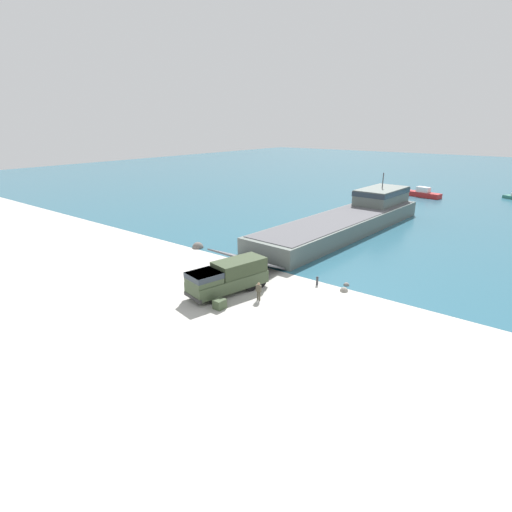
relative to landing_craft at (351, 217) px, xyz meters
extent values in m
plane|color=#B7B5AD|center=(-1.97, -27.16, -1.69)|extent=(240.00, 240.00, 0.00)
cube|color=#285B70|center=(-1.97, 69.56, -1.69)|extent=(240.00, 180.00, 0.01)
cube|color=#56605B|center=(-0.12, -2.42, -0.57)|extent=(9.08, 35.07, 2.25)
cube|color=#56565B|center=(-0.12, -2.42, 0.59)|extent=(8.42, 33.65, 0.08)
cube|color=#56605B|center=(0.48, 9.57, 1.79)|extent=(5.62, 9.97, 2.47)
cube|color=#28333D|center=(0.48, 9.57, 2.51)|extent=(5.78, 10.08, 0.74)
cylinder|color=#3F3F42|center=(0.48, 9.57, 4.23)|extent=(0.16, 0.16, 2.40)
cube|color=#56565B|center=(-1.12, -22.30, -0.48)|extent=(6.49, 5.42, 2.23)
cube|color=#3D4C33|center=(1.17, -27.73, -0.71)|extent=(4.01, 7.88, 1.12)
cube|color=#3D4C33|center=(0.64, -30.16, 0.33)|extent=(2.81, 3.00, 0.95)
cube|color=#28333D|center=(0.64, -30.16, 0.56)|extent=(2.89, 3.04, 0.47)
cube|color=#344129|center=(1.44, -26.48, 0.49)|extent=(3.33, 5.16, 1.27)
cube|color=#2D2D2D|center=(0.39, -31.33, -1.12)|extent=(2.51, 0.77, 0.32)
cylinder|color=black|center=(1.69, -30.23, -1.04)|extent=(0.61, 1.34, 1.30)
cylinder|color=black|center=(-0.34, -29.79, -1.04)|extent=(0.61, 1.34, 1.30)
cylinder|color=black|center=(2.56, -26.20, -1.04)|extent=(0.61, 1.34, 1.30)
cylinder|color=black|center=(0.54, -25.76, -1.04)|extent=(0.61, 1.34, 1.30)
cylinder|color=black|center=(2.80, -25.13, -1.04)|extent=(0.61, 1.34, 1.30)
cylinder|color=black|center=(0.77, -24.69, -1.04)|extent=(0.61, 1.34, 1.30)
cylinder|color=#4C4738|center=(4.45, -27.37, -1.30)|extent=(0.14, 0.14, 0.79)
cylinder|color=#4C4738|center=(4.27, -27.39, -1.30)|extent=(0.14, 0.14, 0.79)
cube|color=#4C4738|center=(4.36, -27.38, -0.58)|extent=(0.47, 0.30, 0.63)
sphere|color=tan|center=(4.36, -27.38, -0.16)|extent=(0.21, 0.21, 0.21)
cube|color=#B22323|center=(-0.39, 33.55, -1.21)|extent=(8.79, 3.90, 0.96)
cube|color=silver|center=(0.23, 33.41, -0.20)|extent=(2.82, 1.97, 1.06)
cylinder|color=#333338|center=(6.62, -21.28, -1.36)|extent=(0.21, 0.21, 0.66)
sphere|color=#333338|center=(6.62, -21.28, -0.96)|extent=(0.25, 0.25, 0.25)
cube|color=#3D4C33|center=(2.81, -30.63, -1.30)|extent=(0.82, 0.97, 0.79)
sphere|color=gray|center=(9.29, -21.07, -1.69)|extent=(0.74, 0.74, 0.74)
sphere|color=#66605B|center=(-10.78, -19.92, -1.69)|extent=(1.38, 1.38, 1.38)
sphere|color=gray|center=(-3.88, -19.22, -1.69)|extent=(1.16, 1.16, 1.16)
sphere|color=gray|center=(8.87, -19.69, -1.69)|extent=(0.56, 0.56, 0.56)
camera|label=1|loc=(23.50, -52.29, 12.86)|focal=28.00mm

